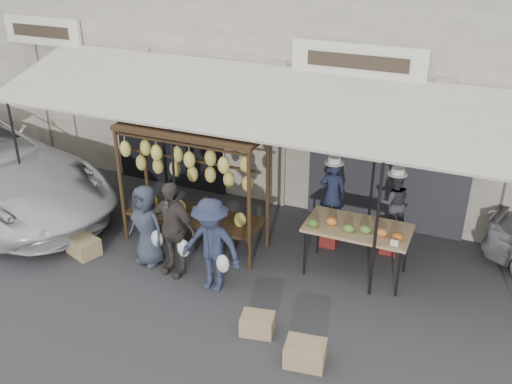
# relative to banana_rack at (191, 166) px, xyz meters

# --- Properties ---
(ground_plane) EXTENTS (90.00, 90.00, 0.00)m
(ground_plane) POSITION_rel_banana_rack_xyz_m (0.80, -1.40, -1.57)
(ground_plane) COLOR #2D2D30
(shophouse) EXTENTS (24.00, 6.15, 7.30)m
(shophouse) POSITION_rel_banana_rack_xyz_m (0.80, 5.10, 2.08)
(shophouse) COLOR #BFB4A2
(shophouse) RESTS_ON ground_plane
(awning) EXTENTS (10.00, 2.35, 2.92)m
(awning) POSITION_rel_banana_rack_xyz_m (0.81, 0.88, 1.00)
(awning) COLOR beige
(awning) RESTS_ON ground_plane
(banana_rack) EXTENTS (2.60, 0.90, 2.24)m
(banana_rack) POSITION_rel_banana_rack_xyz_m (0.00, 0.00, 0.00)
(banana_rack) COLOR black
(banana_rack) RESTS_ON ground_plane
(produce_table) EXTENTS (1.70, 0.90, 1.04)m
(produce_table) POSITION_rel_banana_rack_xyz_m (2.93, 0.19, -0.70)
(produce_table) COLOR tan
(produce_table) RESTS_ON ground_plane
(vendor_left) EXTENTS (0.51, 0.40, 1.24)m
(vendor_left) POSITION_rel_banana_rack_xyz_m (2.28, 0.94, -0.52)
(vendor_left) COLOR #1B2138
(vendor_left) RESTS_ON stool_left
(vendor_right) EXTENTS (0.67, 0.60, 1.15)m
(vendor_right) POSITION_rel_banana_rack_xyz_m (3.33, 1.13, -0.57)
(vendor_right) COLOR #35353B
(vendor_right) RESTS_ON stool_right
(customer_left) EXTENTS (0.79, 0.60, 1.46)m
(customer_left) POSITION_rel_banana_rack_xyz_m (-0.43, -0.84, -0.84)
(customer_left) COLOR #2F3644
(customer_left) RESTS_ON ground_plane
(customer_mid) EXTENTS (1.04, 0.58, 1.67)m
(customer_mid) POSITION_rel_banana_rack_xyz_m (0.13, -0.92, -0.73)
(customer_mid) COLOR #413A35
(customer_mid) RESTS_ON ground_plane
(customer_right) EXTENTS (1.06, 0.64, 1.60)m
(customer_right) POSITION_rel_banana_rack_xyz_m (0.92, -1.08, -0.77)
(customer_right) COLOR #272E47
(customer_right) RESTS_ON ground_plane
(stool_left) EXTENTS (0.36, 0.36, 0.42)m
(stool_left) POSITION_rel_banana_rack_xyz_m (2.28, 0.94, -1.36)
(stool_left) COLOR maroon
(stool_left) RESTS_ON ground_plane
(stool_right) EXTENTS (0.32, 0.32, 0.42)m
(stool_right) POSITION_rel_banana_rack_xyz_m (3.33, 1.13, -1.36)
(stool_right) COLOR maroon
(stool_right) RESTS_ON ground_plane
(crate_near_a) EXTENTS (0.53, 0.44, 0.28)m
(crate_near_a) POSITION_rel_banana_rack_xyz_m (2.01, -1.80, -1.43)
(crate_near_a) COLOR tan
(crate_near_a) RESTS_ON ground_plane
(crate_near_b) EXTENTS (0.59, 0.48, 0.32)m
(crate_near_b) POSITION_rel_banana_rack_xyz_m (2.85, -2.12, -1.41)
(crate_near_b) COLOR tan
(crate_near_b) RESTS_ON ground_plane
(crate_far) EXTENTS (0.65, 0.57, 0.33)m
(crate_far) POSITION_rel_banana_rack_xyz_m (-1.65, -1.08, -1.41)
(crate_far) COLOR tan
(crate_far) RESTS_ON ground_plane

